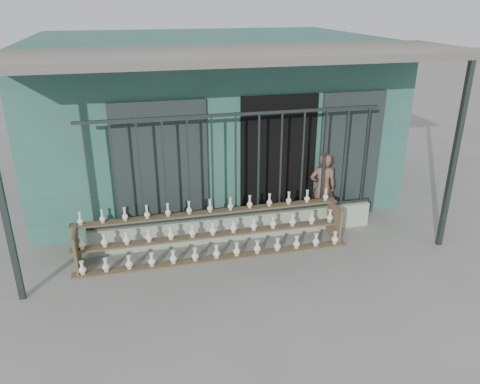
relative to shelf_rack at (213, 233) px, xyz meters
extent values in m
plane|color=slate|center=(0.48, -0.88, -0.36)|extent=(60.00, 60.00, 0.00)
cube|color=#2C5E52|center=(0.48, 3.42, 1.24)|extent=(7.00, 5.00, 3.20)
cube|color=black|center=(1.38, 0.94, 0.84)|extent=(1.40, 0.12, 2.40)
cube|color=black|center=(-0.72, 0.90, 0.84)|extent=(1.60, 0.08, 2.40)
cube|color=black|center=(2.78, 0.90, 0.84)|extent=(1.20, 0.08, 2.40)
cube|color=#59544C|center=(0.48, 0.32, 2.79)|extent=(7.40, 2.00, 0.12)
cube|color=#283330|center=(-2.87, -0.63, 1.19)|extent=(0.08, 0.08, 3.10)
cube|color=#283330|center=(3.83, -0.63, 1.19)|extent=(0.08, 0.08, 3.10)
cube|color=#9AAF96|center=(0.48, 0.42, -0.14)|extent=(5.00, 0.20, 0.45)
cube|color=#283330|center=(-1.87, 0.42, 0.99)|extent=(0.03, 0.03, 1.80)
cube|color=#283330|center=(-1.48, 0.42, 0.99)|extent=(0.03, 0.03, 1.80)
cube|color=#283330|center=(-1.09, 0.42, 0.99)|extent=(0.03, 0.03, 1.80)
cube|color=#283330|center=(-0.70, 0.42, 0.99)|extent=(0.03, 0.03, 1.80)
cube|color=#283330|center=(-0.30, 0.42, 0.99)|extent=(0.03, 0.03, 1.80)
cube|color=#283330|center=(0.09, 0.42, 0.99)|extent=(0.03, 0.03, 1.80)
cube|color=#283330|center=(0.48, 0.42, 0.99)|extent=(0.03, 0.03, 1.80)
cube|color=#283330|center=(0.87, 0.42, 0.99)|extent=(0.03, 0.03, 1.80)
cube|color=#283330|center=(1.26, 0.42, 0.99)|extent=(0.03, 0.03, 1.80)
cube|color=#283330|center=(1.65, 0.42, 0.99)|extent=(0.03, 0.03, 1.80)
cube|color=#283330|center=(2.05, 0.42, 0.99)|extent=(0.03, 0.03, 1.80)
cube|color=#283330|center=(2.44, 0.42, 0.99)|extent=(0.03, 0.03, 1.80)
cube|color=#283330|center=(2.83, 0.42, 0.99)|extent=(0.03, 0.03, 1.80)
cube|color=#283330|center=(0.48, 0.42, 1.86)|extent=(5.00, 0.04, 0.05)
cube|color=#283330|center=(0.48, 0.42, 0.11)|extent=(5.00, 0.04, 0.05)
cube|color=brown|center=(0.00, -0.23, -0.35)|extent=(4.50, 0.18, 0.03)
cube|color=brown|center=(0.00, 0.02, -0.05)|extent=(4.50, 0.18, 0.03)
cube|color=brown|center=(0.00, 0.27, 0.25)|extent=(4.50, 0.18, 0.03)
cube|color=brown|center=(-2.15, 0.02, -0.04)|extent=(0.04, 0.55, 0.64)
cube|color=brown|center=(2.15, 0.02, -0.04)|extent=(0.04, 0.55, 0.64)
imported|color=brown|center=(2.21, 0.72, 0.31)|extent=(0.55, 0.42, 1.34)
camera|label=1|loc=(-1.17, -6.74, 3.57)|focal=35.00mm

